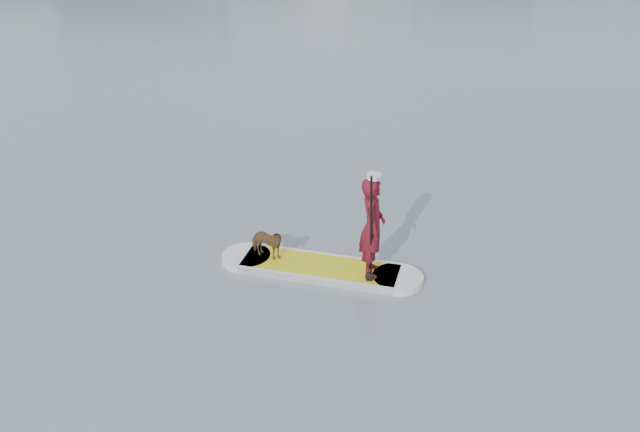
{
  "coord_description": "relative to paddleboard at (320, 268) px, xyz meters",
  "views": [
    {
      "loc": [
        3.41,
        -8.65,
        6.09
      ],
      "look_at": [
        3.65,
        1.0,
        1.0
      ],
      "focal_mm": 40.0,
      "sensor_mm": 36.0,
      "label": 1
    }
  ],
  "objects": [
    {
      "name": "paddler",
      "position": [
        0.79,
        -0.23,
        0.87
      ],
      "size": [
        0.43,
        0.62,
        1.61
      ],
      "primitive_type": "imported",
      "rotation": [
        0.0,
        0.0,
        1.49
      ],
      "color": "maroon",
      "rests_on": "paddleboard"
    },
    {
      "name": "paddleboard",
      "position": [
        0.0,
        0.0,
        0.0
      ],
      "size": [
        3.2,
        1.51,
        0.12
      ],
      "rotation": [
        0.0,
        0.0,
        -0.29
      ],
      "color": "yellow",
      "rests_on": "ground"
    },
    {
      "name": "paddle",
      "position": [
        0.74,
        -0.48,
        0.74
      ],
      "size": [
        0.12,
        0.3,
        2.0
      ],
      "rotation": [
        0.0,
        0.0,
        -0.29
      ],
      "color": "black",
      "rests_on": "ground"
    },
    {
      "name": "white_cap",
      "position": [
        0.79,
        -0.23,
        1.71
      ],
      "size": [
        0.22,
        0.22,
        0.07
      ],
      "primitive_type": "cylinder",
      "color": "silver",
      "rests_on": "paddler"
    },
    {
      "name": "dog",
      "position": [
        -0.85,
        0.25,
        0.33
      ],
      "size": [
        0.69,
        0.56,
        0.53
      ],
      "primitive_type": "imported",
      "rotation": [
        0.0,
        0.0,
        1.06
      ],
      "color": "#53331C",
      "rests_on": "paddleboard"
    },
    {
      "name": "ground",
      "position": [
        -3.65,
        -1.0,
        -0.06
      ],
      "size": [
        140.0,
        140.0,
        0.0
      ],
      "primitive_type": "plane",
      "color": "slate",
      "rests_on": "ground"
    }
  ]
}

